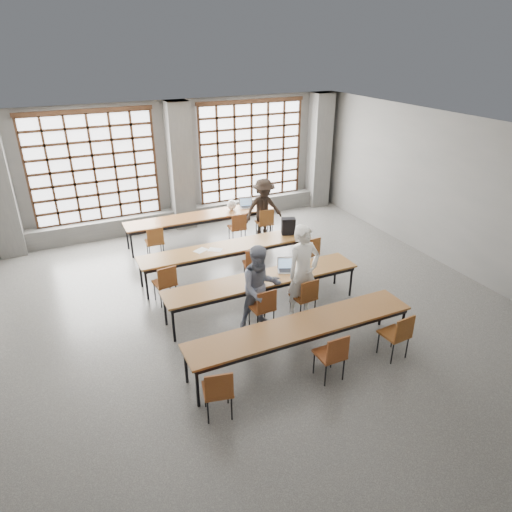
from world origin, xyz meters
The scene contains 37 objects.
floor centered at (0.00, 0.00, 0.00)m, with size 11.00×11.00×0.00m, color #4A4A48.
ceiling centered at (0.00, 0.00, 3.50)m, with size 11.00×11.00×0.00m, color silver.
wall_back centered at (0.00, 5.50, 1.75)m, with size 10.00×10.00×0.00m, color #60605E.
wall_right centered at (5.00, 0.00, 1.75)m, with size 11.00×11.00×0.00m, color #60605E.
column_mid centered at (0.00, 5.22, 1.75)m, with size 0.60×0.55×3.50m, color #555553.
column_right centered at (4.50, 5.22, 1.75)m, with size 0.60×0.55×3.50m, color #555553.
window_left centered at (-2.25, 5.42, 1.90)m, with size 3.32×0.12×3.00m.
window_right centered at (2.25, 5.42, 1.90)m, with size 3.32×0.12×3.00m.
sill_ledge centered at (0.00, 5.30, 0.25)m, with size 9.80×0.35×0.50m, color #555553.
desk_row_a centered at (0.11, 3.96, 0.66)m, with size 4.00×0.70×0.73m.
desk_row_b centered at (0.00, 1.82, 0.66)m, with size 4.00×0.70×0.73m.
desk_row_c centered at (0.11, 0.15, 0.66)m, with size 4.00×0.70×0.73m.
desk_row_d centered at (-0.02, -1.58, 0.66)m, with size 4.00×0.70×0.73m.
chair_back_left centered at (-1.29, 3.33, 0.54)m, with size 0.44×0.44×0.88m.
chair_back_mid centered at (0.91, 3.33, 0.54)m, with size 0.45×0.46×0.88m.
chair_back_right centered at (1.71, 3.33, 0.54)m, with size 0.46×0.47×0.88m.
chair_mid_left centered at (-1.59, 1.19, 0.54)m, with size 0.47×0.47×0.88m.
chair_mid_centre centered at (0.38, 1.19, 0.54)m, with size 0.51×0.51×0.88m.
chair_mid_right centered at (1.81, 1.19, 0.54)m, with size 0.44×0.44×0.88m.
chair_front_left centered at (-0.19, -0.48, 0.54)m, with size 0.44×0.45×0.88m.
chair_front_right centered at (0.71, -0.48, 0.54)m, with size 0.45×0.46×0.88m.
chair_near_left centered at (-1.73, -2.21, 0.54)m, with size 0.50×0.50×0.88m.
chair_near_mid centered at (0.18, -2.21, 0.54)m, with size 0.42×0.43×0.88m.
chair_near_right centered at (1.49, -2.21, 0.54)m, with size 0.45×0.46×0.88m.
student_male centered at (0.71, -0.35, 0.95)m, with size 0.70×0.46×1.91m, color white.
student_female centered at (-0.19, -0.35, 0.83)m, with size 0.81×0.63×1.67m, color #1A264E.
student_back centered at (1.71, 3.46, 0.83)m, with size 1.07×0.62×1.66m, color black.
laptop_front centered at (0.68, 0.25, 0.79)m, with size 0.45×0.42×0.26m.
laptop_back centered at (1.48, 4.07, 0.79)m, with size 0.41×0.37×0.26m.
mouse centered at (1.06, 0.13, 0.75)m, with size 0.10×0.06×0.04m, color white.
green_box centered at (0.06, 0.23, 0.78)m, with size 0.25×0.09×0.09m, color #2B8640.
phone centered at (0.29, 0.05, 0.74)m, with size 0.13×0.06×0.01m, color black.
paper_sheet_a centered at (-0.60, 1.87, 0.73)m, with size 0.30×0.21×0.00m, color silver.
paper_sheet_b centered at (-0.30, 1.77, 0.73)m, with size 0.30×0.21×0.00m, color white.
backpack centered at (1.60, 1.87, 0.93)m, with size 0.32×0.20×0.40m, color black.
plastic_bag centered at (1.01, 4.01, 0.87)m, with size 0.26×0.21×0.29m, color white.
red_pouch centered at (-1.72, -2.13, 0.50)m, with size 0.20×0.08×0.06m, color #A71417.
Camera 1 is at (-3.34, -6.93, 5.01)m, focal length 32.00 mm.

